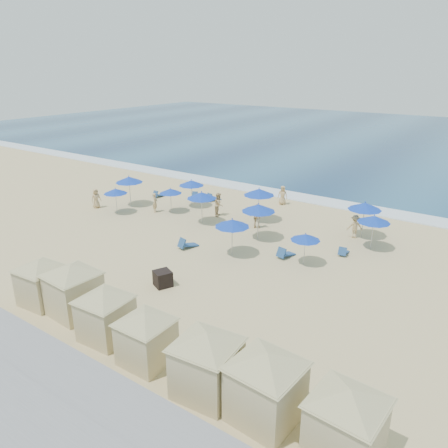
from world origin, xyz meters
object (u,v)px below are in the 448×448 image
(umbrella_2, at_px, (191,183))
(umbrella_3, at_px, (170,191))
(trash_bin, at_px, (163,279))
(umbrella_7, at_px, (259,208))
(cabana_5, at_px, (266,377))
(beachgoer_0, at_px, (155,202))
(umbrella_8, at_px, (365,206))
(umbrella_9, at_px, (374,219))
(cabana_4, at_px, (207,355))
(beachgoer_1, at_px, (219,204))
(beachgoer_4, at_px, (283,195))
(cabana_6, at_px, (347,414))
(umbrella_4, at_px, (202,195))
(umbrella_0, at_px, (129,180))
(beachgoer_3, at_px, (355,226))
(beachgoer_5, at_px, (96,198))
(beachgoer_2, at_px, (257,216))
(umbrella_6, at_px, (259,192))
(umbrella_1, at_px, (115,191))
(cabana_1, at_px, (73,283))
(cabana_0, at_px, (41,276))
(umbrella_5, at_px, (232,223))
(cabana_3, at_px, (146,331))
(umbrella_10, at_px, (305,237))

(umbrella_2, distance_m, umbrella_3, 2.24)
(trash_bin, relative_size, umbrella_7, 0.33)
(cabana_5, height_order, beachgoer_0, cabana_5)
(umbrella_8, relative_size, umbrella_9, 1.09)
(cabana_4, relative_size, beachgoer_0, 2.80)
(beachgoer_0, relative_size, beachgoer_1, 0.87)
(umbrella_2, height_order, beachgoer_4, umbrella_2)
(cabana_5, relative_size, cabana_6, 1.05)
(umbrella_4, bearing_deg, umbrella_9, 11.33)
(umbrella_0, height_order, beachgoer_0, umbrella_0)
(beachgoer_3, bearing_deg, beachgoer_5, -13.88)
(beachgoer_2, bearing_deg, cabana_6, 104.55)
(umbrella_6, bearing_deg, cabana_4, -64.75)
(beachgoer_2, bearing_deg, umbrella_8, 176.82)
(umbrella_1, bearing_deg, beachgoer_2, 18.15)
(cabana_6, relative_size, umbrella_9, 1.83)
(beachgoer_1, bearing_deg, cabana_6, -157.01)
(trash_bin, height_order, cabana_5, cabana_5)
(cabana_6, bearing_deg, cabana_1, 178.07)
(cabana_6, bearing_deg, umbrella_8, 106.93)
(cabana_0, distance_m, beachgoer_3, 20.64)
(umbrella_4, bearing_deg, beachgoer_1, 89.87)
(umbrella_2, xyz_separation_m, beachgoer_2, (7.33, -1.26, -1.18))
(umbrella_0, height_order, umbrella_5, umbrella_0)
(beachgoer_0, xyz_separation_m, beachgoer_3, (15.57, 3.90, 0.02))
(cabana_1, height_order, beachgoer_5, cabana_1)
(umbrella_4, bearing_deg, beachgoer_5, -167.53)
(cabana_3, height_order, umbrella_7, umbrella_7)
(beachgoer_5, bearing_deg, umbrella_8, -57.28)
(cabana_5, distance_m, beachgoer_1, 21.81)
(umbrella_7, height_order, beachgoer_3, umbrella_7)
(cabana_3, distance_m, cabana_4, 3.12)
(cabana_5, height_order, beachgoer_4, cabana_5)
(umbrella_0, xyz_separation_m, umbrella_3, (4.16, 0.62, -0.48))
(cabana_6, height_order, umbrella_10, cabana_6)
(cabana_4, distance_m, umbrella_2, 22.94)
(trash_bin, relative_size, umbrella_0, 0.33)
(cabana_6, height_order, umbrella_3, cabana_6)
(cabana_3, xyz_separation_m, beachgoer_4, (-5.67, 22.49, -0.64))
(cabana_5, xyz_separation_m, beachgoer_0, (-18.87, 14.39, -0.87))
(cabana_0, xyz_separation_m, beachgoer_2, (3.29, 15.79, -0.58))
(umbrella_8, distance_m, umbrella_10, 6.69)
(umbrella_1, bearing_deg, beachgoer_4, 44.94)
(trash_bin, height_order, umbrella_9, umbrella_9)
(beachgoer_3, bearing_deg, cabana_6, 78.33)
(umbrella_9, xyz_separation_m, beachgoer_5, (-22.12, -4.64, -1.27))
(umbrella_10, height_order, beachgoer_1, umbrella_10)
(beachgoer_1, distance_m, beachgoer_5, 10.73)
(cabana_5, relative_size, beachgoer_1, 2.48)
(umbrella_9, bearing_deg, umbrella_6, 177.04)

